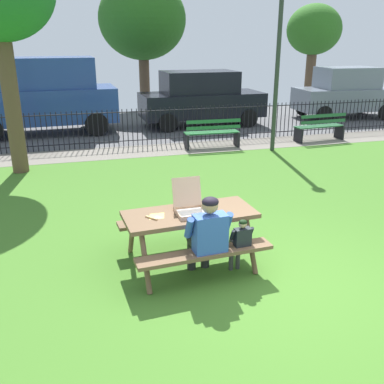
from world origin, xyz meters
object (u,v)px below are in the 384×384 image
(pizza_slice_on_table, at_px, (156,216))
(pizza_box_open, at_px, (189,205))
(adult_at_table, at_px, (207,234))
(far_tree_midleft, at_px, (142,20))
(parked_car_center, at_px, (201,98))
(picnic_table_foreground, at_px, (190,224))
(park_bench_center, at_px, (212,134))
(child_at_table, at_px, (240,241))
(parked_car_right, at_px, (346,92))
(lamp_post_walkway, at_px, (278,52))
(far_tree_center, at_px, (314,31))
(parked_car_left, at_px, (42,94))
(park_bench_right, at_px, (320,127))

(pizza_slice_on_table, bearing_deg, pizza_box_open, 5.43)
(adult_at_table, bearing_deg, far_tree_midleft, 83.56)
(pizza_slice_on_table, distance_m, parked_car_center, 10.50)
(picnic_table_foreground, xyz_separation_m, park_bench_center, (2.42, 6.44, -0.18))
(child_at_table, height_order, parked_car_right, parked_car_right)
(picnic_table_foreground, xyz_separation_m, pizza_box_open, (0.00, 0.02, 0.28))
(pizza_box_open, distance_m, pizza_slice_on_table, 0.49)
(parked_car_center, height_order, far_tree_midleft, far_tree_midleft)
(lamp_post_walkway, bearing_deg, parked_car_right, 39.29)
(picnic_table_foreground, relative_size, far_tree_midleft, 0.35)
(parked_car_center, bearing_deg, adult_at_table, -106.08)
(park_bench_center, distance_m, lamp_post_walkway, 2.86)
(far_tree_center, bearing_deg, park_bench_center, -134.06)
(far_tree_center, bearing_deg, far_tree_midleft, 180.00)
(park_bench_center, distance_m, far_tree_center, 11.33)
(parked_car_right, relative_size, far_tree_midleft, 0.72)
(parked_car_left, bearing_deg, park_bench_right, -22.38)
(child_at_table, distance_m, lamp_post_walkway, 7.40)
(child_at_table, xyz_separation_m, parked_car_right, (8.52, 10.35, 0.51))
(park_bench_center, xyz_separation_m, park_bench_right, (3.53, 0.00, 0.00))
(pizza_slice_on_table, height_order, adult_at_table, adult_at_table)
(pizza_box_open, distance_m, child_at_table, 0.84)
(pizza_box_open, relative_size, far_tree_midleft, 0.09)
(parked_car_left, height_order, parked_car_center, parked_car_left)
(parked_car_center, relative_size, parked_car_right, 1.12)
(park_bench_center, relative_size, far_tree_center, 0.35)
(pizza_box_open, relative_size, adult_at_table, 0.40)
(park_bench_center, distance_m, parked_car_center, 3.53)
(parked_car_left, bearing_deg, pizza_box_open, -76.53)
(pizza_box_open, height_order, lamp_post_walkway, lamp_post_walkway)
(parked_car_left, xyz_separation_m, far_tree_midleft, (4.12, 4.45, 2.47))
(far_tree_midleft, bearing_deg, pizza_slice_on_table, -98.90)
(parked_car_left, xyz_separation_m, parked_car_center, (5.44, -0.00, -0.30))
(picnic_table_foreground, xyz_separation_m, adult_at_table, (0.10, -0.50, 0.06))
(adult_at_table, relative_size, park_bench_right, 0.73)
(adult_at_table, relative_size, parked_car_right, 0.30)
(park_bench_right, height_order, far_tree_midleft, far_tree_midleft)
(lamp_post_walkway, bearing_deg, far_tree_center, 54.95)
(picnic_table_foreground, bearing_deg, lamp_post_walkway, 55.02)
(parked_car_left, bearing_deg, adult_at_table, -76.68)
(park_bench_right, xyz_separation_m, parked_car_center, (-2.86, 3.42, 0.59))
(pizza_box_open, bearing_deg, pizza_slice_on_table, -174.57)
(pizza_box_open, xyz_separation_m, lamp_post_walkway, (3.98, 5.66, 1.82))
(adult_at_table, height_order, park_bench_center, adult_at_table)
(pizza_slice_on_table, bearing_deg, far_tree_center, 53.76)
(pizza_slice_on_table, height_order, parked_car_center, parked_car_center)
(child_at_table, height_order, far_tree_midleft, far_tree_midleft)
(parked_car_center, bearing_deg, parked_car_left, 179.99)
(pizza_box_open, xyz_separation_m, park_bench_center, (2.42, 6.42, -0.46))
(pizza_box_open, xyz_separation_m, adult_at_table, (0.10, -0.52, -0.22))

